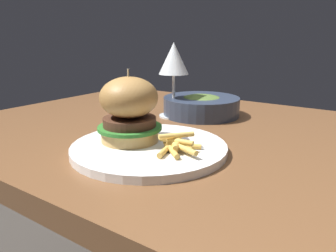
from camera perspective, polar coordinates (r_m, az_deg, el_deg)
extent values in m
cube|color=brown|center=(0.71, 7.73, -2.84)|extent=(1.18, 0.77, 0.04)
cylinder|color=brown|center=(1.38, -6.58, -10.05)|extent=(0.06, 0.06, 0.70)
cylinder|color=white|center=(0.59, -3.29, -3.83)|extent=(0.28, 0.28, 0.01)
cylinder|color=tan|center=(0.60, -6.62, -1.53)|extent=(0.10, 0.10, 0.02)
cylinder|color=#2D7028|center=(0.60, -6.67, -0.25)|extent=(0.12, 0.12, 0.01)
cylinder|color=#4C2D1E|center=(0.60, -6.70, 0.77)|extent=(0.10, 0.10, 0.02)
ellipsoid|color=#A97A41|center=(0.59, -6.83, 4.98)|extent=(0.10, 0.10, 0.07)
cylinder|color=#CCB78C|center=(0.58, -6.91, 7.39)|extent=(0.00, 0.00, 0.05)
cylinder|color=gold|center=(0.56, 3.04, -3.46)|extent=(0.05, 0.03, 0.01)
cylinder|color=gold|center=(0.56, 0.87, -3.38)|extent=(0.05, 0.05, 0.01)
cylinder|color=gold|center=(0.54, 0.53, -4.07)|extent=(0.06, 0.05, 0.01)
cylinder|color=gold|center=(0.54, 2.00, -3.67)|extent=(0.05, 0.02, 0.01)
cylinder|color=#E0B251|center=(0.53, 2.91, -3.99)|extent=(0.06, 0.03, 0.01)
cylinder|color=gold|center=(0.54, -0.50, -4.22)|extent=(0.02, 0.06, 0.01)
cylinder|color=#E0B251|center=(0.55, 1.54, -2.64)|extent=(0.06, 0.02, 0.01)
cylinder|color=gold|center=(0.56, 1.69, -2.85)|extent=(0.04, 0.06, 0.01)
cylinder|color=#EABC5B|center=(0.55, 1.47, -1.65)|extent=(0.05, 0.05, 0.01)
cylinder|color=silver|center=(0.84, 0.96, 1.81)|extent=(0.07, 0.07, 0.00)
cylinder|color=silver|center=(0.83, 0.98, 5.45)|extent=(0.01, 0.01, 0.10)
cone|color=silver|center=(0.82, 1.01, 11.70)|extent=(0.07, 0.07, 0.08)
cylinder|color=#2D384C|center=(0.85, 5.81, 3.44)|extent=(0.20, 0.20, 0.05)
ellipsoid|color=#4C662D|center=(0.85, 5.84, 4.62)|extent=(0.11, 0.11, 0.02)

